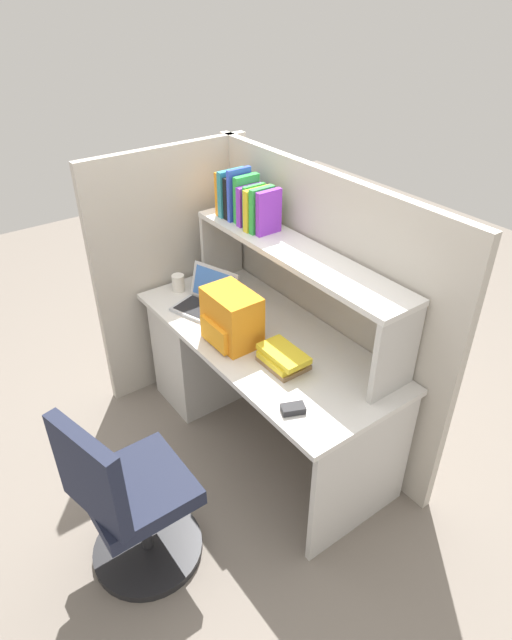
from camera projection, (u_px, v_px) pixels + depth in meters
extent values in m
plane|color=slate|center=(263.00, 435.00, 3.24)|extent=(8.00, 8.00, 0.00)
cube|color=silver|center=(264.00, 338.00, 2.85)|extent=(1.60, 0.70, 0.03)
cube|color=beige|center=(211.00, 345.00, 3.42)|extent=(0.40, 0.64, 0.70)
cube|color=beige|center=(362.00, 478.00, 2.52)|extent=(0.03, 0.64, 0.70)
cube|color=#BCB5A8|center=(318.00, 306.00, 3.01)|extent=(1.84, 0.05, 1.55)
cube|color=#BCB5A8|center=(176.00, 270.00, 3.37)|extent=(0.05, 1.06, 1.55)
cube|color=beige|center=(222.00, 245.00, 3.30)|extent=(0.03, 0.28, 0.42)
cube|color=beige|center=(396.00, 355.00, 2.36)|extent=(0.03, 0.28, 0.42)
cube|color=silver|center=(296.00, 252.00, 2.70)|extent=(1.44, 0.28, 0.03)
cube|color=orange|center=(227.00, 192.00, 3.03)|extent=(0.03, 0.15, 0.25)
cube|color=teal|center=(232.00, 193.00, 3.01)|extent=(0.04, 0.18, 0.26)
cube|color=black|center=(236.00, 197.00, 2.99)|extent=(0.04, 0.16, 0.24)
cube|color=blue|center=(239.00, 194.00, 2.94)|extent=(0.03, 0.15, 0.29)
cube|color=green|center=(246.00, 199.00, 2.93)|extent=(0.04, 0.15, 0.26)
cube|color=purple|center=(250.00, 205.00, 2.91)|extent=(0.04, 0.16, 0.22)
cube|color=green|center=(254.00, 206.00, 2.87)|extent=(0.02, 0.14, 0.23)
cube|color=yellow|center=(258.00, 209.00, 2.85)|extent=(0.04, 0.18, 0.23)
cube|color=green|center=(262.00, 210.00, 2.81)|extent=(0.03, 0.15, 0.24)
cube|color=purple|center=(269.00, 212.00, 2.79)|extent=(0.03, 0.15, 0.24)
cube|color=#B7BABF|center=(202.00, 309.00, 3.05)|extent=(0.37, 0.31, 0.02)
cube|color=black|center=(201.00, 309.00, 3.03)|extent=(0.31, 0.25, 0.00)
cube|color=#B7BABF|center=(214.00, 284.00, 3.07)|extent=(0.32, 0.17, 0.19)
cube|color=#3F72CC|center=(213.00, 285.00, 3.06)|extent=(0.27, 0.14, 0.16)
cube|color=orange|center=(232.00, 317.00, 2.74)|extent=(0.30, 0.20, 0.28)
cube|color=#FFA123|center=(215.00, 334.00, 2.72)|extent=(0.22, 0.04, 0.13)
cube|color=#262628|center=(293.00, 409.00, 2.35)|extent=(0.10, 0.12, 0.03)
cylinder|color=white|center=(178.00, 283.00, 3.22)|extent=(0.08, 0.08, 0.10)
cube|color=olive|center=(283.00, 363.00, 2.63)|extent=(0.22, 0.18, 0.02)
cube|color=yellow|center=(282.00, 358.00, 2.61)|extent=(0.21, 0.16, 0.03)
cube|color=yellow|center=(284.00, 354.00, 2.59)|extent=(0.26, 0.15, 0.03)
cylinder|color=black|center=(148.00, 548.00, 2.59)|extent=(0.52, 0.52, 0.04)
cylinder|color=#262628|center=(143.00, 518.00, 2.46)|extent=(0.05, 0.05, 0.41)
cube|color=#1E2338|center=(138.00, 489.00, 2.35)|extent=(0.44, 0.44, 0.08)
cube|color=#1E2338|center=(89.00, 476.00, 2.08)|extent=(0.40, 0.15, 0.44)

